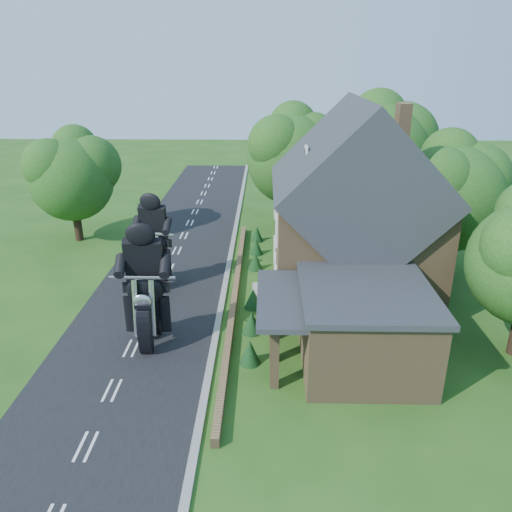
{
  "coord_description": "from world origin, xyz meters",
  "views": [
    {
      "loc": [
        5.93,
        -18.89,
        12.05
      ],
      "look_at": [
        5.45,
        4.19,
        2.8
      ],
      "focal_mm": 35.0,
      "sensor_mm": 36.0,
      "label": 1
    }
  ],
  "objects_px": {
    "house": "(354,216)",
    "annex": "(361,325)",
    "motorcycle_follow": "(157,273)",
    "garden_wall": "(235,295)",
    "motorcycle_lead": "(150,327)"
  },
  "relations": [
    {
      "from": "house",
      "to": "motorcycle_follow",
      "type": "distance_m",
      "value": 11.22
    },
    {
      "from": "annex",
      "to": "motorcycle_follow",
      "type": "distance_m",
      "value": 12.45
    },
    {
      "from": "motorcycle_lead",
      "to": "motorcycle_follow",
      "type": "relative_size",
      "value": 1.07
    },
    {
      "from": "garden_wall",
      "to": "house",
      "type": "relative_size",
      "value": 2.15
    },
    {
      "from": "annex",
      "to": "motorcycle_lead",
      "type": "bearing_deg",
      "value": 172.5
    },
    {
      "from": "house",
      "to": "annex",
      "type": "height_order",
      "value": "house"
    },
    {
      "from": "garden_wall",
      "to": "motorcycle_lead",
      "type": "bearing_deg",
      "value": -127.22
    },
    {
      "from": "garden_wall",
      "to": "motorcycle_follow",
      "type": "relative_size",
      "value": 12.61
    },
    {
      "from": "garden_wall",
      "to": "house",
      "type": "bearing_deg",
      "value": 9.17
    },
    {
      "from": "motorcycle_lead",
      "to": "motorcycle_follow",
      "type": "distance_m",
      "value": 6.22
    },
    {
      "from": "motorcycle_follow",
      "to": "annex",
      "type": "bearing_deg",
      "value": 154.02
    },
    {
      "from": "house",
      "to": "annex",
      "type": "distance_m",
      "value": 7.3
    },
    {
      "from": "garden_wall",
      "to": "annex",
      "type": "height_order",
      "value": "annex"
    },
    {
      "from": "house",
      "to": "motorcycle_lead",
      "type": "xyz_separation_m",
      "value": [
        -9.69,
        -5.61,
        -3.47
      ]
    },
    {
      "from": "garden_wall",
      "to": "motorcycle_follow",
      "type": "distance_m",
      "value": 4.74
    }
  ]
}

